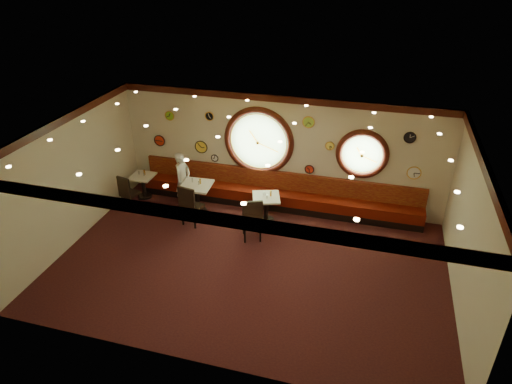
# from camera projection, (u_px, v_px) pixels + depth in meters

# --- Properties ---
(floor) EXTENTS (9.00, 6.00, 0.00)m
(floor) POSITION_uv_depth(u_px,v_px,m) (250.00, 264.00, 10.75)
(floor) COLOR black
(floor) RESTS_ON ground
(ceiling) EXTENTS (9.00, 6.00, 0.02)m
(ceiling) POSITION_uv_depth(u_px,v_px,m) (249.00, 137.00, 9.20)
(ceiling) COLOR gold
(ceiling) RESTS_ON wall_back
(wall_back) EXTENTS (9.00, 0.02, 3.20)m
(wall_back) POSITION_uv_depth(u_px,v_px,m) (280.00, 152.00, 12.51)
(wall_back) COLOR beige
(wall_back) RESTS_ON floor
(wall_front) EXTENTS (9.00, 0.02, 3.20)m
(wall_front) POSITION_uv_depth(u_px,v_px,m) (198.00, 295.00, 7.45)
(wall_front) COLOR beige
(wall_front) RESTS_ON floor
(wall_left) EXTENTS (0.02, 6.00, 3.20)m
(wall_left) POSITION_uv_depth(u_px,v_px,m) (71.00, 180.00, 11.03)
(wall_left) COLOR beige
(wall_left) RESTS_ON floor
(wall_right) EXTENTS (0.02, 6.00, 3.20)m
(wall_right) POSITION_uv_depth(u_px,v_px,m) (470.00, 237.00, 8.92)
(wall_right) COLOR beige
(wall_right) RESTS_ON floor
(molding_back) EXTENTS (9.00, 0.10, 0.18)m
(molding_back) POSITION_uv_depth(u_px,v_px,m) (281.00, 99.00, 11.73)
(molding_back) COLOR #39110A
(molding_back) RESTS_ON wall_back
(molding_front) EXTENTS (9.00, 0.10, 0.18)m
(molding_front) POSITION_uv_depth(u_px,v_px,m) (193.00, 215.00, 6.76)
(molding_front) COLOR #39110A
(molding_front) RESTS_ON wall_back
(molding_left) EXTENTS (0.10, 6.00, 0.18)m
(molding_left) POSITION_uv_depth(u_px,v_px,m) (60.00, 121.00, 10.29)
(molding_left) COLOR #39110A
(molding_left) RESTS_ON wall_back
(molding_right) EXTENTS (0.10, 6.00, 0.18)m
(molding_right) POSITION_uv_depth(u_px,v_px,m) (486.00, 167.00, 8.21)
(molding_right) COLOR #39110A
(molding_right) RESTS_ON wall_back
(banquette_base) EXTENTS (8.00, 0.55, 0.20)m
(banquette_base) POSITION_uv_depth(u_px,v_px,m) (276.00, 204.00, 13.00)
(banquette_base) COLOR black
(banquette_base) RESTS_ON floor
(banquette_seat) EXTENTS (8.00, 0.55, 0.30)m
(banquette_seat) POSITION_uv_depth(u_px,v_px,m) (277.00, 196.00, 12.88)
(banquette_seat) COLOR #540F07
(banquette_seat) RESTS_ON banquette_base
(banquette_back) EXTENTS (8.00, 0.10, 0.55)m
(banquette_back) POSITION_uv_depth(u_px,v_px,m) (279.00, 180.00, 12.87)
(banquette_back) COLOR #5E070E
(banquette_back) RESTS_ON wall_back
(porthole_left_glass) EXTENTS (1.66, 0.02, 1.66)m
(porthole_left_glass) POSITION_uv_depth(u_px,v_px,m) (259.00, 141.00, 12.52)
(porthole_left_glass) COLOR #91C677
(porthole_left_glass) RESTS_ON wall_back
(porthole_left_frame) EXTENTS (1.98, 0.18, 1.98)m
(porthole_left_frame) POSITION_uv_depth(u_px,v_px,m) (259.00, 141.00, 12.51)
(porthole_left_frame) COLOR #39110A
(porthole_left_frame) RESTS_ON wall_back
(porthole_left_ring) EXTENTS (1.61, 0.03, 1.61)m
(porthole_left_ring) POSITION_uv_depth(u_px,v_px,m) (258.00, 142.00, 12.48)
(porthole_left_ring) COLOR gold
(porthole_left_ring) RESTS_ON wall_back
(porthole_right_glass) EXTENTS (1.10, 0.02, 1.10)m
(porthole_right_glass) POSITION_uv_depth(u_px,v_px,m) (362.00, 154.00, 11.89)
(porthole_right_glass) COLOR #91C677
(porthole_right_glass) RESTS_ON wall_back
(porthole_right_frame) EXTENTS (1.38, 0.18, 1.38)m
(porthole_right_frame) POSITION_uv_depth(u_px,v_px,m) (362.00, 154.00, 11.88)
(porthole_right_frame) COLOR #39110A
(porthole_right_frame) RESTS_ON wall_back
(porthole_right_ring) EXTENTS (1.09, 0.03, 1.09)m
(porthole_right_ring) POSITION_uv_depth(u_px,v_px,m) (362.00, 155.00, 11.85)
(porthole_right_ring) COLOR gold
(porthole_right_ring) RESTS_ON wall_back
(wall_clock_0) EXTENTS (0.36, 0.03, 0.36)m
(wall_clock_0) POSITION_uv_depth(u_px,v_px,m) (201.00, 147.00, 13.06)
(wall_clock_0) COLOR yellow
(wall_clock_0) RESTS_ON wall_back
(wall_clock_1) EXTENTS (0.30, 0.03, 0.30)m
(wall_clock_1) POSITION_uv_depth(u_px,v_px,m) (309.00, 122.00, 11.84)
(wall_clock_1) COLOR #9ACA3F
(wall_clock_1) RESTS_ON wall_back
(wall_clock_2) EXTENTS (0.24, 0.03, 0.24)m
(wall_clock_2) POSITION_uv_depth(u_px,v_px,m) (209.00, 116.00, 12.53)
(wall_clock_2) COLOR black
(wall_clock_2) RESTS_ON wall_back
(wall_clock_3) EXTENTS (0.22, 0.03, 0.22)m
(wall_clock_3) POSITION_uv_depth(u_px,v_px,m) (330.00, 146.00, 11.99)
(wall_clock_3) COLOR #FFE654
(wall_clock_3) RESTS_ON wall_back
(wall_clock_4) EXTENTS (0.20, 0.03, 0.20)m
(wall_clock_4) POSITION_uv_depth(u_px,v_px,m) (215.00, 158.00, 13.11)
(wall_clock_4) COLOR white
(wall_clock_4) RESTS_ON wall_back
(wall_clock_5) EXTENTS (0.24, 0.03, 0.24)m
(wall_clock_5) POSITION_uv_depth(u_px,v_px,m) (309.00, 169.00, 12.47)
(wall_clock_5) COLOR red
(wall_clock_5) RESTS_ON wall_back
(wall_clock_6) EXTENTS (0.34, 0.03, 0.34)m
(wall_clock_6) POSITION_uv_depth(u_px,v_px,m) (414.00, 173.00, 11.72)
(wall_clock_6) COLOR white
(wall_clock_6) RESTS_ON wall_back
(wall_clock_7) EXTENTS (0.32, 0.03, 0.32)m
(wall_clock_7) POSITION_uv_depth(u_px,v_px,m) (160.00, 141.00, 13.34)
(wall_clock_7) COLOR red
(wall_clock_7) RESTS_ON wall_back
(wall_clock_8) EXTENTS (0.28, 0.03, 0.28)m
(wall_clock_8) POSITION_uv_depth(u_px,v_px,m) (410.00, 137.00, 11.31)
(wall_clock_8) COLOR black
(wall_clock_8) RESTS_ON wall_back
(wall_clock_9) EXTENTS (0.26, 0.03, 0.26)m
(wall_clock_9) POSITION_uv_depth(u_px,v_px,m) (170.00, 116.00, 12.86)
(wall_clock_9) COLOR #85CC28
(wall_clock_9) RESTS_ON wall_back
(table_a) EXTENTS (0.65, 0.65, 0.71)m
(table_a) POSITION_uv_depth(u_px,v_px,m) (143.00, 184.00, 13.34)
(table_a) COLOR black
(table_a) RESTS_ON floor
(table_b) EXTENTS (0.84, 0.84, 0.88)m
(table_b) POSITION_uv_depth(u_px,v_px,m) (197.00, 195.00, 12.52)
(table_b) COLOR black
(table_b) RESTS_ON floor
(table_c) EXTENTS (0.89, 0.89, 0.78)m
(table_c) POSITION_uv_depth(u_px,v_px,m) (266.00, 206.00, 12.13)
(table_c) COLOR black
(table_c) RESTS_ON floor
(chair_a) EXTENTS (0.51, 0.51, 0.62)m
(chair_a) POSITION_uv_depth(u_px,v_px,m) (127.00, 190.00, 12.72)
(chair_a) COLOR black
(chair_a) RESTS_ON floor
(chair_b) EXTENTS (0.58, 0.58, 0.72)m
(chair_b) POSITION_uv_depth(u_px,v_px,m) (189.00, 203.00, 11.90)
(chair_b) COLOR black
(chair_b) RESTS_ON floor
(chair_c) EXTENTS (0.65, 0.65, 0.74)m
(chair_c) POSITION_uv_depth(u_px,v_px,m) (252.00, 217.00, 11.28)
(chair_c) COLOR black
(chair_c) RESTS_ON floor
(condiment_a_salt) EXTENTS (0.04, 0.04, 0.10)m
(condiment_a_salt) POSITION_uv_depth(u_px,v_px,m) (139.00, 173.00, 13.25)
(condiment_a_salt) COLOR silver
(condiment_a_salt) RESTS_ON table_a
(condiment_b_salt) EXTENTS (0.04, 0.04, 0.11)m
(condiment_b_salt) POSITION_uv_depth(u_px,v_px,m) (192.00, 180.00, 12.46)
(condiment_b_salt) COLOR silver
(condiment_b_salt) RESTS_ON table_b
(condiment_c_salt) EXTENTS (0.04, 0.04, 0.11)m
(condiment_c_salt) POSITION_uv_depth(u_px,v_px,m) (264.00, 194.00, 12.02)
(condiment_c_salt) COLOR silver
(condiment_c_salt) RESTS_ON table_c
(condiment_a_pepper) EXTENTS (0.03, 0.03, 0.10)m
(condiment_a_pepper) POSITION_uv_depth(u_px,v_px,m) (144.00, 174.00, 13.17)
(condiment_a_pepper) COLOR #BBBABF
(condiment_a_pepper) RESTS_ON table_a
(condiment_b_pepper) EXTENTS (0.04, 0.04, 0.10)m
(condiment_b_pepper) POSITION_uv_depth(u_px,v_px,m) (199.00, 183.00, 12.32)
(condiment_b_pepper) COLOR #BCBCC1
(condiment_b_pepper) RESTS_ON table_b
(condiment_c_pepper) EXTENTS (0.04, 0.04, 0.11)m
(condiment_c_pepper) POSITION_uv_depth(u_px,v_px,m) (267.00, 196.00, 11.89)
(condiment_c_pepper) COLOR silver
(condiment_c_pepper) RESTS_ON table_c
(condiment_a_bottle) EXTENTS (0.05, 0.05, 0.16)m
(condiment_a_bottle) POSITION_uv_depth(u_px,v_px,m) (144.00, 172.00, 13.22)
(condiment_a_bottle) COLOR gold
(condiment_a_bottle) RESTS_ON table_a
(condiment_b_bottle) EXTENTS (0.04, 0.04, 0.14)m
(condiment_b_bottle) POSITION_uv_depth(u_px,v_px,m) (200.00, 181.00, 12.37)
(condiment_b_bottle) COLOR gold
(condiment_b_bottle) RESTS_ON table_b
(condiment_c_bottle) EXTENTS (0.05, 0.05, 0.16)m
(condiment_c_bottle) POSITION_uv_depth(u_px,v_px,m) (271.00, 193.00, 11.99)
(condiment_c_bottle) COLOR gold
(condiment_c_bottle) RESTS_ON table_c
(waiter) EXTENTS (0.48, 0.64, 1.59)m
(waiter) POSITION_uv_depth(u_px,v_px,m) (183.00, 179.00, 12.83)
(waiter) COLOR white
(waiter) RESTS_ON floor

